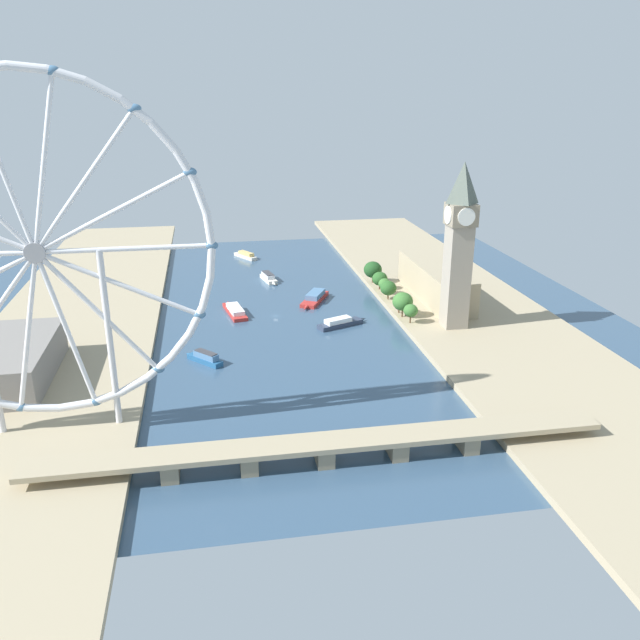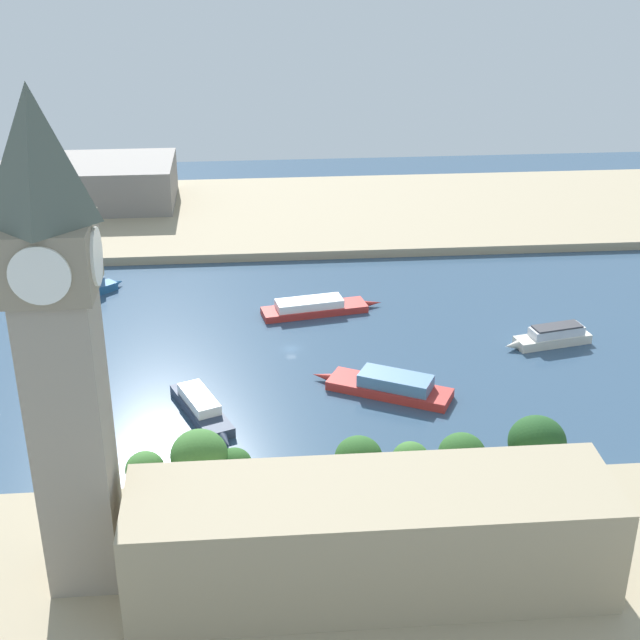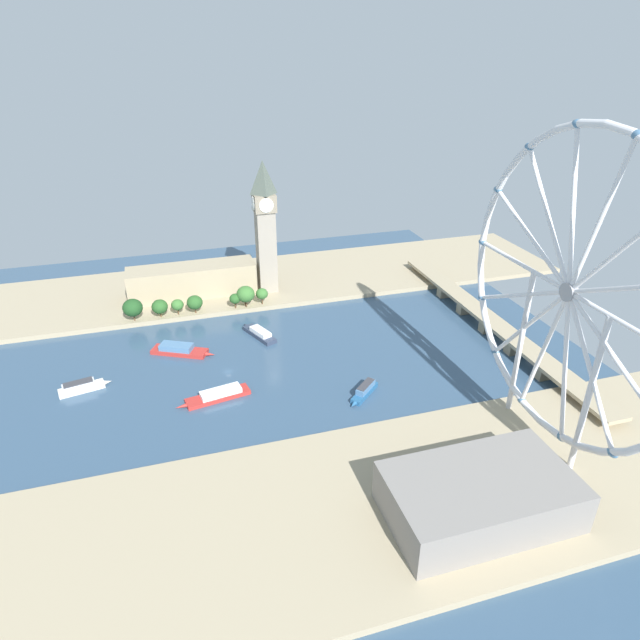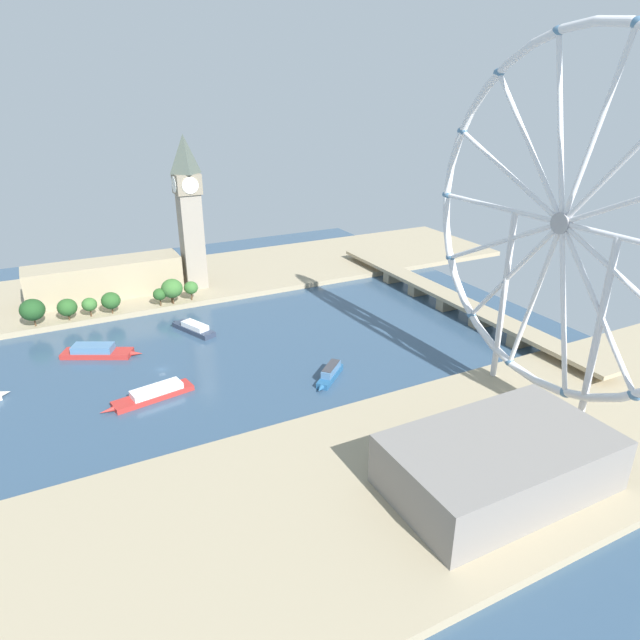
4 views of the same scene
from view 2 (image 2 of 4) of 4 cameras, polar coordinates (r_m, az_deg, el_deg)
The scene contains 11 objects.
ground_plane at distance 253.77m, azimuth -1.80°, elevation -1.79°, with size 393.02×393.02×0.00m, color #334C66.
riverbank_right at distance 356.26m, azimuth -2.80°, elevation 6.53°, with size 90.00×520.00×3.00m, color tan.
clock_tower at distance 152.26m, azimuth -15.77°, elevation -1.72°, with size 14.93×14.93×87.49m.
parliament_block at distance 163.44m, azimuth 3.19°, elevation -13.34°, with size 22.00×83.62×20.37m, color tan.
tree_row_embankment at distance 188.42m, azimuth 2.21°, elevation -8.34°, with size 12.20×89.77×14.23m.
riverside_hall at distance 372.86m, azimuth -14.17°, elevation 8.23°, with size 38.63×66.49×16.59m, color gray.
tour_boat_0 at distance 294.16m, azimuth -14.27°, elevation 1.84°, with size 18.61×20.15×5.86m.
tour_boat_1 at distance 223.38m, azimuth -7.34°, elevation -5.43°, with size 30.28×16.40×4.94m.
tour_boat_3 at distance 274.20m, azimuth -0.37°, elevation 0.80°, with size 13.61×37.03×4.52m.
tour_boat_4 at distance 231.30m, azimuth 4.35°, elevation -4.08°, with size 22.24×34.99×5.49m.
tour_boat_5 at distance 263.23m, azimuth 14.19°, elevation -1.00°, with size 10.46×25.53×5.49m.
Camera 2 is at (-226.13, 10.99, 114.64)m, focal length 51.65 mm.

